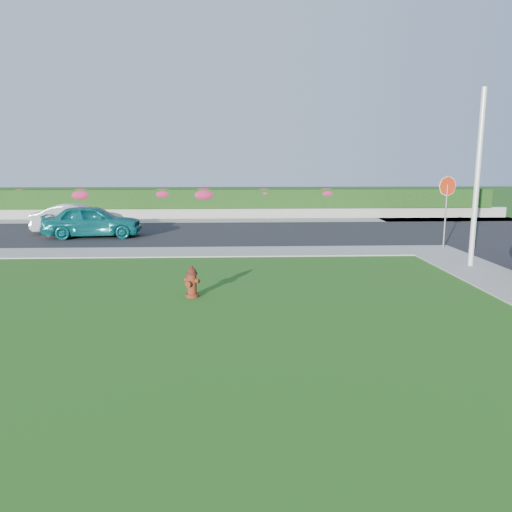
{
  "coord_description": "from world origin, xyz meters",
  "views": [
    {
      "loc": [
        -0.36,
        -9.1,
        3.24
      ],
      "look_at": [
        0.16,
        3.39,
        0.9
      ],
      "focal_mm": 35.0,
      "sensor_mm": 36.0,
      "label": 1
    }
  ],
  "objects_px": {
    "sedan_silver": "(79,219)",
    "utility_pole": "(477,180)",
    "fire_hydrant": "(192,282)",
    "stop_sign": "(447,195)",
    "sedan_teal": "(93,221)"
  },
  "relations": [
    {
      "from": "sedan_silver",
      "to": "utility_pole",
      "type": "bearing_deg",
      "value": -129.11
    },
    {
      "from": "fire_hydrant",
      "to": "stop_sign",
      "type": "height_order",
      "value": "stop_sign"
    },
    {
      "from": "fire_hydrant",
      "to": "stop_sign",
      "type": "distance_m",
      "value": 11.1
    },
    {
      "from": "sedan_teal",
      "to": "utility_pole",
      "type": "height_order",
      "value": "utility_pole"
    },
    {
      "from": "utility_pole",
      "to": "stop_sign",
      "type": "distance_m",
      "value": 3.19
    },
    {
      "from": "utility_pole",
      "to": "stop_sign",
      "type": "bearing_deg",
      "value": 82.31
    },
    {
      "from": "fire_hydrant",
      "to": "stop_sign",
      "type": "relative_size",
      "value": 0.28
    },
    {
      "from": "sedan_teal",
      "to": "fire_hydrant",
      "type": "bearing_deg",
      "value": -158.39
    },
    {
      "from": "fire_hydrant",
      "to": "utility_pole",
      "type": "distance_m",
      "value": 9.42
    },
    {
      "from": "fire_hydrant",
      "to": "sedan_teal",
      "type": "relative_size",
      "value": 0.19
    },
    {
      "from": "fire_hydrant",
      "to": "utility_pole",
      "type": "bearing_deg",
      "value": 45.96
    },
    {
      "from": "stop_sign",
      "to": "sedan_teal",
      "type": "bearing_deg",
      "value": 172.73
    },
    {
      "from": "sedan_teal",
      "to": "sedan_silver",
      "type": "distance_m",
      "value": 1.61
    },
    {
      "from": "fire_hydrant",
      "to": "sedan_teal",
      "type": "height_order",
      "value": "sedan_teal"
    },
    {
      "from": "utility_pole",
      "to": "stop_sign",
      "type": "relative_size",
      "value": 1.97
    }
  ]
}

